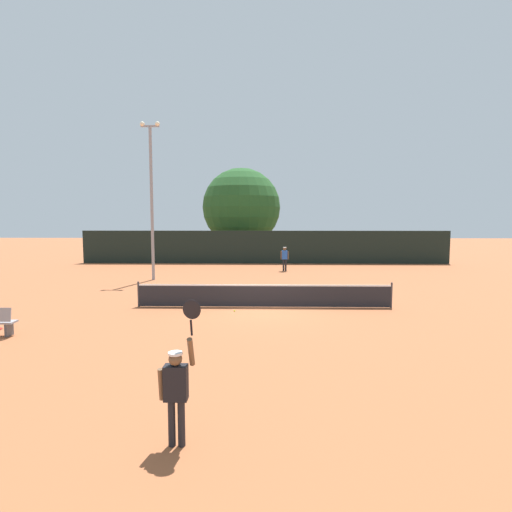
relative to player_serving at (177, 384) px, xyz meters
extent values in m
plane|color=#9E5633|center=(1.39, 10.49, -1.05)|extent=(120.00, 120.00, 0.00)
cube|color=#232328|center=(1.39, 10.49, -0.57)|extent=(10.63, 0.03, 0.91)
cube|color=white|center=(1.39, 10.49, -0.12)|extent=(10.63, 0.04, 0.06)
cylinder|color=#333338|center=(-3.92, 10.49, -0.51)|extent=(0.08, 0.08, 1.07)
cylinder|color=#333338|center=(6.71, 10.49, -0.51)|extent=(0.08, 0.08, 1.07)
cube|color=black|center=(1.39, 27.17, 0.31)|extent=(30.34, 0.12, 2.72)
cube|color=black|center=(-0.01, -0.01, 0.03)|extent=(0.38, 0.22, 0.58)
sphere|color=brown|center=(-0.01, -0.01, 0.42)|extent=(0.22, 0.22, 0.22)
cylinder|color=white|center=(-0.01, -0.01, 0.52)|extent=(0.23, 0.23, 0.04)
cylinder|color=black|center=(-0.09, -0.01, -0.65)|extent=(0.12, 0.12, 0.78)
cylinder|color=black|center=(0.07, -0.01, -0.65)|extent=(0.12, 0.12, 0.78)
cylinder|color=brown|center=(-0.25, -0.01, 0.00)|extent=(0.09, 0.17, 0.55)
cylinder|color=brown|center=(0.23, 0.07, 0.52)|extent=(0.09, 0.31, 0.53)
cylinder|color=black|center=(0.23, 0.13, 0.90)|extent=(0.04, 0.11, 0.28)
ellipsoid|color=black|center=(0.23, 0.19, 1.19)|extent=(0.30, 0.13, 0.36)
cube|color=blue|center=(2.82, 22.30, 0.11)|extent=(0.38, 0.22, 0.62)
sphere|color=brown|center=(2.82, 22.30, 0.53)|extent=(0.24, 0.24, 0.24)
cylinder|color=white|center=(2.82, 22.30, 0.63)|extent=(0.25, 0.25, 0.04)
cylinder|color=black|center=(2.74, 22.30, -0.63)|extent=(0.12, 0.12, 0.84)
cylinder|color=black|center=(2.90, 22.30, -0.63)|extent=(0.12, 0.12, 0.84)
cylinder|color=brown|center=(2.58, 22.30, 0.07)|extent=(0.09, 0.18, 0.59)
cylinder|color=brown|center=(3.06, 22.30, 0.07)|extent=(0.09, 0.16, 0.59)
sphere|color=#CCE033|center=(0.21, 9.65, -1.01)|extent=(0.07, 0.07, 0.07)
cube|color=#4C4C51|center=(-6.71, 6.10, -0.82)|extent=(0.08, 0.36, 0.45)
cylinder|color=gray|center=(-5.37, 18.03, 3.50)|extent=(0.18, 0.18, 9.10)
cube|color=gray|center=(-5.37, 18.03, 8.10)|extent=(1.10, 0.10, 0.10)
sphere|color=#F2EDCC|center=(-5.82, 18.03, 8.23)|extent=(0.28, 0.28, 0.28)
sphere|color=#F2EDCC|center=(-4.92, 18.03, 8.23)|extent=(0.28, 0.28, 0.28)
cylinder|color=brown|center=(-0.85, 32.89, -0.05)|extent=(0.56, 0.56, 2.00)
sphere|color=#235123|center=(-0.85, 32.89, 3.75)|extent=(7.45, 7.45, 7.45)
cube|color=black|center=(-1.91, 33.40, -0.45)|extent=(2.20, 4.33, 0.90)
cube|color=#2D333D|center=(-1.91, 33.10, 0.32)|extent=(1.85, 2.32, 0.64)
cylinder|color=black|center=(-2.76, 34.80, -0.75)|extent=(0.22, 0.60, 0.60)
cylinder|color=black|center=(-1.06, 34.80, -0.75)|extent=(0.22, 0.60, 0.60)
cylinder|color=black|center=(-2.76, 32.00, -0.75)|extent=(0.22, 0.60, 0.60)
cylinder|color=black|center=(-1.06, 32.00, -0.75)|extent=(0.22, 0.60, 0.60)
cube|color=white|center=(7.50, 33.04, -0.45)|extent=(2.22, 4.33, 0.90)
cube|color=#2D333D|center=(7.50, 32.74, 0.32)|extent=(1.86, 2.32, 0.64)
cylinder|color=black|center=(6.65, 34.44, -0.75)|extent=(0.22, 0.60, 0.60)
cylinder|color=black|center=(8.35, 34.44, -0.75)|extent=(0.22, 0.60, 0.60)
cylinder|color=black|center=(6.65, 31.64, -0.75)|extent=(0.22, 0.60, 0.60)
cylinder|color=black|center=(8.35, 31.64, -0.75)|extent=(0.22, 0.60, 0.60)
camera|label=1|loc=(1.43, -6.35, 2.69)|focal=28.51mm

